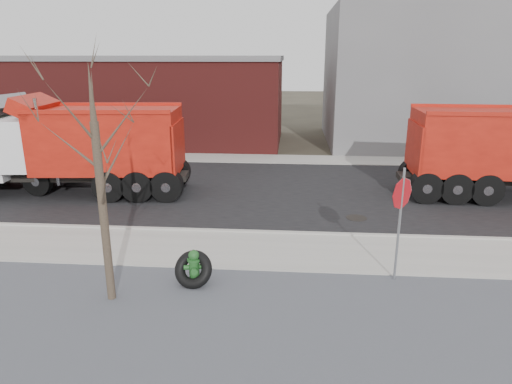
# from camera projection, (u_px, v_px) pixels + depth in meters

# --- Properties ---
(ground) EXTENTS (120.00, 120.00, 0.00)m
(ground) POSITION_uv_depth(u_px,v_px,m) (261.00, 255.00, 12.53)
(ground) COLOR #383328
(ground) RESTS_ON ground
(gravel_verge) EXTENTS (60.00, 5.00, 0.03)m
(gravel_verge) POSITION_uv_depth(u_px,v_px,m) (249.00, 328.00, 9.18)
(gravel_verge) COLOR slate
(gravel_verge) RESTS_ON ground
(sidewalk) EXTENTS (60.00, 2.50, 0.06)m
(sidewalk) POSITION_uv_depth(u_px,v_px,m) (262.00, 251.00, 12.76)
(sidewalk) COLOR #9E9B93
(sidewalk) RESTS_ON ground
(curb) EXTENTS (60.00, 0.15, 0.11)m
(curb) POSITION_uv_depth(u_px,v_px,m) (265.00, 233.00, 13.99)
(curb) COLOR #9E9B93
(curb) RESTS_ON ground
(road) EXTENTS (60.00, 9.40, 0.02)m
(road) POSITION_uv_depth(u_px,v_px,m) (272.00, 190.00, 18.54)
(road) COLOR black
(road) RESTS_ON ground
(far_sidewalk) EXTENTS (60.00, 2.00, 0.06)m
(far_sidewalk) POSITION_uv_depth(u_px,v_px,m) (277.00, 159.00, 23.98)
(far_sidewalk) COLOR #9E9B93
(far_sidewalk) RESTS_ON ground
(building_grey) EXTENTS (12.00, 10.00, 8.00)m
(building_grey) POSITION_uv_depth(u_px,v_px,m) (428.00, 77.00, 27.88)
(building_grey) COLOR slate
(building_grey) RESTS_ON ground
(building_brick) EXTENTS (20.20, 8.20, 5.30)m
(building_brick) POSITION_uv_depth(u_px,v_px,m) (122.00, 98.00, 28.75)
(building_brick) COLOR maroon
(building_brick) RESTS_ON ground
(bare_tree) EXTENTS (3.20, 3.20, 5.20)m
(bare_tree) POSITION_uv_depth(u_px,v_px,m) (97.00, 156.00, 9.34)
(bare_tree) COLOR #382D23
(bare_tree) RESTS_ON ground
(fire_hydrant) EXTENTS (0.51, 0.49, 0.89)m
(fire_hydrant) POSITION_uv_depth(u_px,v_px,m) (194.00, 269.00, 10.84)
(fire_hydrant) COLOR #2A6125
(fire_hydrant) RESTS_ON ground
(truck_tire) EXTENTS (1.04, 0.86, 0.92)m
(truck_tire) POSITION_uv_depth(u_px,v_px,m) (193.00, 269.00, 10.80)
(truck_tire) COLOR black
(truck_tire) RESTS_ON ground
(stop_sign) EXTENTS (0.56, 0.56, 2.83)m
(stop_sign) POSITION_uv_depth(u_px,v_px,m) (401.00, 206.00, 10.60)
(stop_sign) COLOR gray
(stop_sign) RESTS_ON ground
(dump_truck_red_b) EXTENTS (9.15, 3.30, 3.80)m
(dump_truck_red_b) POSITION_uv_depth(u_px,v_px,m) (78.00, 146.00, 17.58)
(dump_truck_red_b) COLOR black
(dump_truck_red_b) RESTS_ON ground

